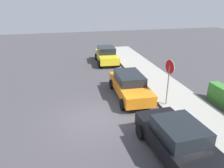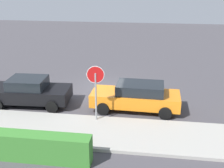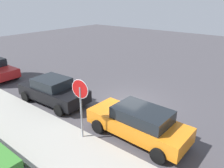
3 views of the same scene
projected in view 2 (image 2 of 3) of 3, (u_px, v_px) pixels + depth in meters
The scene contains 6 objects.
ground_plane at pixel (103, 90), 17.44m from camera, with size 60.00×60.00×0.00m, color #423F44.
sidewalk_curb at pixel (83, 131), 12.56m from camera, with size 32.00×2.85×0.14m, color #9E9B93.
stop_sign at pixel (96, 84), 12.85m from camera, with size 0.81×0.13×2.80m.
parked_car_orange at pixel (136, 96), 14.54m from camera, with size 4.60×2.04×1.47m.
parked_car_black at pixel (30, 91), 15.19m from camera, with size 4.40×2.22×1.51m.
front_yard_hedge at pixel (16, 145), 10.60m from camera, with size 5.79×0.63×1.09m.
Camera 2 is at (-2.84, 15.98, 6.40)m, focal length 45.00 mm.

